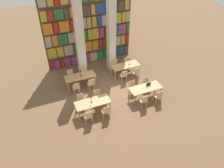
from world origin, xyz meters
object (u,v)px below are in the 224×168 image
at_px(chair_10, 91,84).
at_px(desk_lamp_0, 91,99).
at_px(chair_7, 147,83).
at_px(chair_1, 81,101).
at_px(chair_0, 88,116).
at_px(pillar_left, 80,36).
at_px(chair_3, 97,96).
at_px(reading_table_2, 80,77).
at_px(chair_6, 158,96).
at_px(desk_lamp_1, 81,72).
at_px(chair_11, 85,72).
at_px(chair_13, 115,65).
at_px(chair_14, 136,72).
at_px(desk_lamp_2, 129,60).
at_px(chair_9, 71,76).
at_px(pillar_center, 111,30).
at_px(chair_5, 133,87).
at_px(laptop, 148,84).
at_px(chair_12, 124,75).
at_px(chair_2, 106,111).
at_px(chair_4, 143,100).
at_px(reading_table_3, 126,66).
at_px(chair_15, 127,63).
at_px(reading_table_1, 146,89).
at_px(reading_table_0, 93,103).
at_px(chair_8, 76,87).

bearing_deg(chair_10, desk_lamp_0, -107.74).
bearing_deg(chair_7, chair_1, -0.48).
relative_size(chair_0, chair_10, 1.00).
bearing_deg(pillar_left, chair_3, -91.15).
height_order(desk_lamp_0, reading_table_2, desk_lamp_0).
distance_m(chair_6, desk_lamp_1, 5.16).
xyz_separation_m(chair_3, chair_11, (0.05, 2.71, 0.00)).
height_order(chair_6, chair_13, same).
bearing_deg(chair_14, pillar_left, 149.60).
bearing_deg(chair_10, pillar_left, 89.64).
bearing_deg(desk_lamp_2, chair_3, -147.04).
bearing_deg(chair_3, pillar_left, -91.15).
height_order(chair_6, chair_9, same).
relative_size(chair_7, chair_11, 1.00).
bearing_deg(chair_0, pillar_center, 54.53).
bearing_deg(chair_5, laptop, 148.63).
xyz_separation_m(laptop, chair_12, (-0.77, 1.85, -0.33)).
bearing_deg(desk_lamp_0, chair_12, 34.49).
height_order(reading_table_2, chair_9, chair_9).
xyz_separation_m(chair_0, reading_table_2, (0.56, 3.40, 0.20)).
xyz_separation_m(chair_2, chair_4, (2.37, -0.04, 0.00)).
distance_m(chair_4, chair_12, 2.76).
distance_m(reading_table_3, chair_13, 0.86).
height_order(chair_7, chair_15, same).
xyz_separation_m(reading_table_2, chair_12, (2.84, -0.68, -0.20)).
xyz_separation_m(reading_table_1, desk_lamp_2, (0.24, 2.76, 0.43)).
relative_size(reading_table_1, chair_7, 2.25).
bearing_deg(reading_table_1, chair_0, -170.47).
xyz_separation_m(pillar_left, chair_14, (3.25, -1.91, -2.51)).
height_order(pillar_center, desk_lamp_2, pillar_center).
height_order(pillar_left, desk_lamp_2, pillar_left).
xyz_separation_m(chair_3, chair_7, (3.38, -0.04, 0.00)).
bearing_deg(chair_2, chair_12, 48.90).
distance_m(reading_table_3, desk_lamp_2, 0.51).
bearing_deg(chair_9, chair_4, 128.78).
height_order(chair_0, chair_1, same).
bearing_deg(chair_3, reading_table_2, -76.97).
xyz_separation_m(chair_3, chair_13, (2.38, 2.72, 0.00)).
bearing_deg(chair_15, pillar_center, -26.49).
height_order(chair_9, chair_10, same).
relative_size(reading_table_0, chair_9, 2.25).
bearing_deg(chair_12, laptop, -67.30).
bearing_deg(chair_3, chair_15, -140.57).
height_order(pillar_center, chair_8, pillar_center).
distance_m(chair_4, laptop, 1.25).
distance_m(reading_table_0, chair_12, 3.55).
relative_size(chair_6, chair_9, 1.00).
height_order(chair_0, chair_11, same).
relative_size(chair_9, desk_lamp_1, 2.07).
xyz_separation_m(chair_4, chair_6, (1.02, 0.00, 0.00)).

